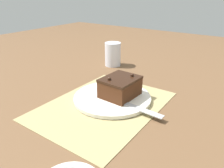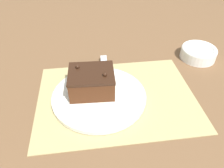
{
  "view_description": "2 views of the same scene",
  "coord_description": "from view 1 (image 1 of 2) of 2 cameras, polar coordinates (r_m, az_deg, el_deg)",
  "views": [
    {
      "loc": [
        0.52,
        0.4,
        0.36
      ],
      "look_at": [
        -0.06,
        -0.0,
        0.06
      ],
      "focal_mm": 35.0,
      "sensor_mm": 36.0,
      "label": 1
    },
    {
      "loc": [
        -0.08,
        -0.47,
        0.44
      ],
      "look_at": [
        -0.01,
        0.01,
        0.04
      ],
      "focal_mm": 35.0,
      "sensor_mm": 36.0,
      "label": 2
    }
  ],
  "objects": [
    {
      "name": "placemat_woven",
      "position": [
        0.74,
        -2.19,
        -5.53
      ],
      "size": [
        0.46,
        0.34,
        0.0
      ],
      "primitive_type": "cube",
      "color": "tan",
      "rests_on": "ground_plane"
    },
    {
      "name": "drinking_glass",
      "position": [
        1.12,
        0.22,
        7.79
      ],
      "size": [
        0.08,
        0.08,
        0.12
      ],
      "color": "white",
      "rests_on": "ground_plane"
    },
    {
      "name": "serving_knife",
      "position": [
        0.72,
        3.34,
        -4.81
      ],
      "size": [
        0.04,
        0.21,
        0.01
      ],
      "rotation": [
        0.0,
        0.0,
        6.21
      ],
      "color": "black",
      "rests_on": "cake_plate"
    },
    {
      "name": "cake_plate",
      "position": [
        0.77,
        0.29,
        -3.59
      ],
      "size": [
        0.27,
        0.27,
        0.01
      ],
      "color": "white",
      "rests_on": "placemat_woven"
    },
    {
      "name": "ground_plane",
      "position": [
        0.74,
        -2.18,
        -5.67
      ],
      "size": [
        3.0,
        3.0,
        0.0
      ],
      "primitive_type": "plane",
      "color": "brown"
    },
    {
      "name": "chocolate_cake",
      "position": [
        0.76,
        2.14,
        -0.72
      ],
      "size": [
        0.13,
        0.11,
        0.08
      ],
      "rotation": [
        0.0,
        0.0,
        -0.05
      ],
      "color": "#472614",
      "rests_on": "cake_plate"
    }
  ]
}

